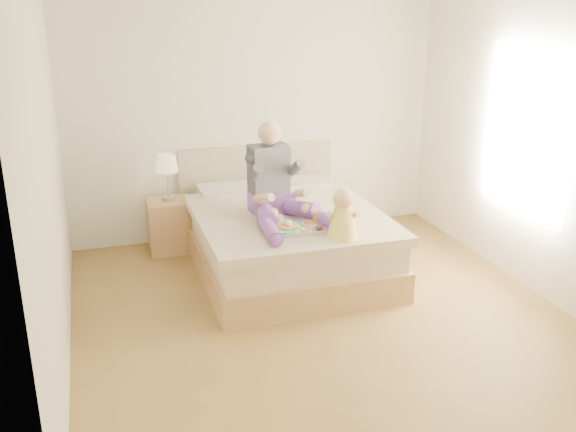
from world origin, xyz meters
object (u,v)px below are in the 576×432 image
object	(u,v)px
bed	(283,236)
adult	(277,189)
tray	(298,226)
baby	(342,218)
nightstand	(170,225)

from	to	relation	value
bed	adult	distance (m)	0.61
tray	baby	world-z (taller)	baby
bed	nightstand	distance (m)	1.24
bed	nightstand	size ratio (longest dim) A/B	3.99
bed	tray	size ratio (longest dim) A/B	4.67
adult	baby	bearing A→B (deg)	-69.45
tray	baby	distance (m)	0.44
adult	baby	world-z (taller)	adult
adult	tray	size ratio (longest dim) A/B	2.35
bed	adult	size ratio (longest dim) A/B	1.99
bed	nightstand	bearing A→B (deg)	143.51
tray	baby	bearing A→B (deg)	-44.62
tray	baby	size ratio (longest dim) A/B	1.08
nightstand	tray	bearing A→B (deg)	-54.88
bed	tray	world-z (taller)	bed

